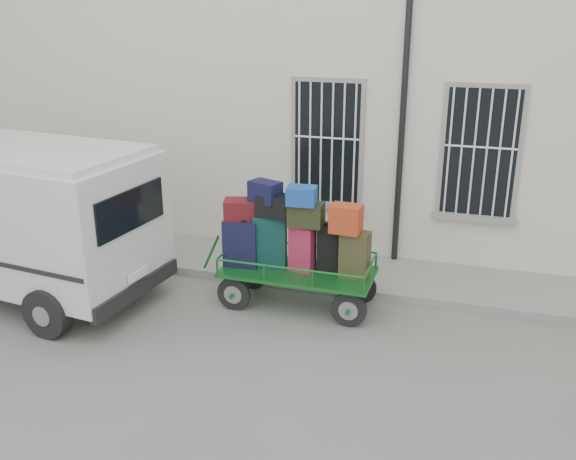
# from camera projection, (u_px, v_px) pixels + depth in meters

# --- Properties ---
(ground) EXTENTS (80.00, 80.00, 0.00)m
(ground) POSITION_uv_depth(u_px,v_px,m) (303.00, 331.00, 9.71)
(ground) COLOR slate
(ground) RESTS_ON ground
(building) EXTENTS (24.00, 5.15, 6.00)m
(building) POSITION_uv_depth(u_px,v_px,m) (374.00, 86.00, 13.64)
(building) COLOR beige
(building) RESTS_ON ground
(sidewalk) EXTENTS (24.00, 1.70, 0.15)m
(sidewalk) POSITION_uv_depth(u_px,v_px,m) (336.00, 271.00, 11.66)
(sidewalk) COLOR gray
(sidewalk) RESTS_ON ground
(luggage_cart) EXTENTS (2.88, 1.13, 2.06)m
(luggage_cart) POSITION_uv_depth(u_px,v_px,m) (293.00, 243.00, 10.17)
(luggage_cart) COLOR black
(luggage_cart) RESTS_ON ground
(van) EXTENTS (5.30, 2.79, 2.56)m
(van) POSITION_uv_depth(u_px,v_px,m) (8.00, 209.00, 10.58)
(van) COLOR silver
(van) RESTS_ON ground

